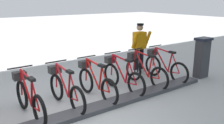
# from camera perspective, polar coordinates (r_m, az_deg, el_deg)

# --- Properties ---
(ground_plane) EXTENTS (60.00, 60.00, 0.00)m
(ground_plane) POSITION_cam_1_polar(r_m,az_deg,el_deg) (5.39, -9.93, -12.81)
(ground_plane) COLOR #B1B2B1
(dock_rail_base) EXTENTS (0.44, 8.37, 0.10)m
(dock_rail_base) POSITION_cam_1_polar(r_m,az_deg,el_deg) (5.37, -9.95, -12.33)
(dock_rail_base) COLOR #47474C
(dock_rail_base) RESTS_ON ground
(payment_kiosk) EXTENTS (0.36, 0.52, 1.28)m
(payment_kiosk) POSITION_cam_1_polar(r_m,az_deg,el_deg) (8.26, 20.21, 1.12)
(payment_kiosk) COLOR #38383D
(payment_kiosk) RESTS_ON ground
(bike_docked_0) EXTENTS (1.72, 0.54, 1.02)m
(bike_docked_0) POSITION_cam_1_polar(r_m,az_deg,el_deg) (7.78, 11.95, -0.88)
(bike_docked_0) COLOR black
(bike_docked_0) RESTS_ON ground
(bike_docked_1) EXTENTS (1.72, 0.54, 1.02)m
(bike_docked_1) POSITION_cam_1_polar(r_m,az_deg,el_deg) (7.19, 7.46, -1.95)
(bike_docked_1) COLOR black
(bike_docked_1) RESTS_ON ground
(bike_docked_2) EXTENTS (1.72, 0.54, 1.02)m
(bike_docked_2) POSITION_cam_1_polar(r_m,az_deg,el_deg) (6.66, 2.20, -3.18)
(bike_docked_2) COLOR black
(bike_docked_2) RESTS_ON ground
(bike_docked_3) EXTENTS (1.72, 0.54, 1.02)m
(bike_docked_3) POSITION_cam_1_polar(r_m,az_deg,el_deg) (6.20, -3.92, -4.58)
(bike_docked_3) COLOR black
(bike_docked_3) RESTS_ON ground
(bike_docked_4) EXTENTS (1.72, 0.54, 1.02)m
(bike_docked_4) POSITION_cam_1_polar(r_m,az_deg,el_deg) (5.82, -10.95, -6.12)
(bike_docked_4) COLOR black
(bike_docked_4) RESTS_ON ground
(bike_docked_5) EXTENTS (1.72, 0.54, 1.02)m
(bike_docked_5) POSITION_cam_1_polar(r_m,az_deg,el_deg) (5.55, -18.86, -7.73)
(bike_docked_5) COLOR black
(bike_docked_5) RESTS_ON ground
(worker_near_rack) EXTENTS (0.50, 0.65, 1.66)m
(worker_near_rack) POSITION_cam_1_polar(r_m,az_deg,el_deg) (8.32, 6.42, 3.73)
(worker_near_rack) COLOR white
(worker_near_rack) RESTS_ON ground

